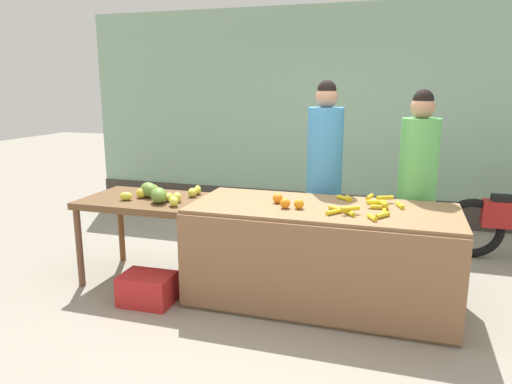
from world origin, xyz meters
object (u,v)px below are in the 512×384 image
object	(u,v)px
produce_sack	(250,238)
vendor_woman_green_shirt	(417,189)
produce_crate	(147,289)
vendor_woman_blue_shirt	(324,178)

from	to	relation	value
produce_sack	vendor_woman_green_shirt	bearing A→B (deg)	1.35
vendor_woman_green_shirt	produce_crate	xyz separation A→B (m)	(-2.14, -1.15, -0.77)
vendor_woman_blue_shirt	produce_crate	bearing A→B (deg)	-137.10
vendor_woman_blue_shirt	produce_sack	bearing A→B (deg)	-173.38
vendor_woman_blue_shirt	vendor_woman_green_shirt	size ratio (longest dim) A/B	1.05
produce_crate	produce_sack	bearing A→B (deg)	63.17
vendor_woman_blue_shirt	produce_sack	world-z (taller)	vendor_woman_blue_shirt
produce_sack	produce_crate	bearing A→B (deg)	-116.83
vendor_woman_blue_shirt	produce_sack	size ratio (longest dim) A/B	3.25
produce_crate	vendor_woman_blue_shirt	bearing A→B (deg)	42.90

